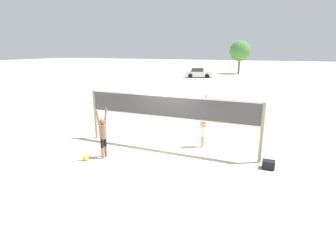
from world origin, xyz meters
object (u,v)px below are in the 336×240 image
at_px(gear_bag, 268,165).
at_px(tree_left_cluster, 240,51).
at_px(volleyball_net, 168,112).
at_px(player_blocker, 203,120).
at_px(parked_car_near, 199,73).
at_px(player_spiker, 103,133).
at_px(volleyball, 86,158).

relative_size(gear_bag, tree_left_cluster, 0.08).
bearing_deg(volleyball_net, tree_left_cluster, 93.76).
height_order(player_blocker, parked_car_near, player_blocker).
height_order(player_blocker, tree_left_cluster, tree_left_cluster).
distance_m(player_spiker, gear_bag, 6.24).
distance_m(volleyball_net, volleyball, 3.72).
bearing_deg(volleyball, player_blocker, 40.26).
height_order(volleyball, gear_bag, gear_bag).
bearing_deg(parked_car_near, volleyball_net, -90.30).
xyz_separation_m(player_blocker, volleyball, (-3.74, -3.16, -1.09)).
bearing_deg(volleyball_net, volleyball, -135.53).
relative_size(volleyball, tree_left_cluster, 0.04).
distance_m(volleyball_net, player_spiker, 2.75).
bearing_deg(gear_bag, volleyball, -163.36).
xyz_separation_m(player_spiker, player_blocker, (3.25, 2.65, 0.18)).
relative_size(player_blocker, gear_bag, 5.28).
relative_size(volleyball_net, gear_bag, 17.71).
relative_size(player_blocker, parked_car_near, 0.52).
height_order(gear_bag, parked_car_near, parked_car_near).
bearing_deg(gear_bag, player_blocker, 156.04).
xyz_separation_m(player_spiker, gear_bag, (6.01, 1.42, -0.87)).
bearing_deg(tree_left_cluster, parked_car_near, -118.18).
bearing_deg(tree_left_cluster, gear_bag, -80.35).
xyz_separation_m(volleyball_net, parked_car_near, (-7.25, 29.49, -0.98)).
relative_size(player_spiker, volleyball, 9.18).
bearing_deg(player_spiker, volleyball_net, -46.18).
relative_size(player_spiker, player_blocker, 0.87).
height_order(player_spiker, volleyball, player_spiker).
xyz_separation_m(volleyball_net, tree_left_cluster, (-2.52, 38.32, 2.29)).
height_order(parked_car_near, tree_left_cluster, tree_left_cluster).
bearing_deg(gear_bag, tree_left_cluster, 99.65).
xyz_separation_m(volleyball_net, player_blocker, (1.31, 0.79, -0.42)).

